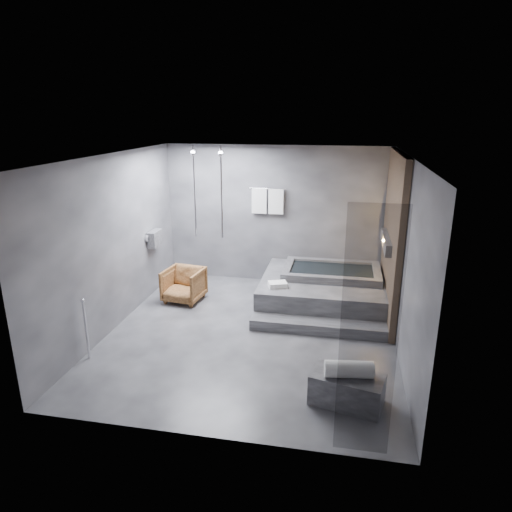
# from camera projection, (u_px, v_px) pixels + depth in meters

# --- Properties ---
(room) EXTENTS (5.00, 5.04, 2.82)m
(room) POSITION_uv_depth(u_px,v_px,m) (279.00, 227.00, 6.98)
(room) COLOR #2E2E31
(room) RESTS_ON ground
(tub_deck) EXTENTS (2.20, 2.00, 0.50)m
(tub_deck) POSITION_uv_depth(u_px,v_px,m) (322.00, 291.00, 8.44)
(tub_deck) COLOR #343436
(tub_deck) RESTS_ON ground
(tub_step) EXTENTS (2.20, 0.36, 0.18)m
(tub_step) POSITION_uv_depth(u_px,v_px,m) (318.00, 326.00, 7.38)
(tub_step) COLOR #343436
(tub_step) RESTS_ON ground
(concrete_bench) EXTENTS (0.94, 0.66, 0.39)m
(concrete_bench) POSITION_uv_depth(u_px,v_px,m) (347.00, 389.00, 5.53)
(concrete_bench) COLOR #343437
(concrete_bench) RESTS_ON ground
(driftwood_chair) EXTENTS (0.76, 0.78, 0.63)m
(driftwood_chair) POSITION_uv_depth(u_px,v_px,m) (184.00, 285.00, 8.54)
(driftwood_chair) COLOR #472811
(driftwood_chair) RESTS_ON ground
(rolled_towel) EXTENTS (0.60, 0.28, 0.21)m
(rolled_towel) POSITION_uv_depth(u_px,v_px,m) (349.00, 369.00, 5.41)
(rolled_towel) COLOR white
(rolled_towel) RESTS_ON concrete_bench
(deck_towel) EXTENTS (0.37, 0.32, 0.08)m
(deck_towel) POSITION_uv_depth(u_px,v_px,m) (278.00, 284.00, 7.93)
(deck_towel) COLOR white
(deck_towel) RESTS_ON tub_deck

